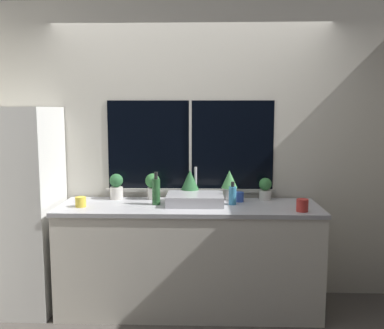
# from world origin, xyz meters

# --- Properties ---
(ground_plane) EXTENTS (14.00, 14.00, 0.00)m
(ground_plane) POSITION_xyz_m (0.00, 0.00, 0.00)
(ground_plane) COLOR #4C4742
(wall_back) EXTENTS (8.00, 0.09, 2.70)m
(wall_back) POSITION_xyz_m (0.00, 0.69, 1.35)
(wall_back) COLOR beige
(wall_back) RESTS_ON ground_plane
(wall_left) EXTENTS (0.06, 7.00, 2.70)m
(wall_left) POSITION_xyz_m (-2.09, 1.50, 1.35)
(wall_left) COLOR beige
(wall_left) RESTS_ON ground_plane
(wall_right) EXTENTS (0.06, 7.00, 2.70)m
(wall_right) POSITION_xyz_m (2.09, 1.50, 1.35)
(wall_right) COLOR beige
(wall_right) RESTS_ON ground_plane
(counter) EXTENTS (2.22, 0.65, 0.92)m
(counter) POSITION_xyz_m (0.00, 0.31, 0.46)
(counter) COLOR silver
(counter) RESTS_ON ground_plane
(refrigerator) EXTENTS (0.65, 0.67, 1.75)m
(refrigerator) POSITION_xyz_m (-1.48, 0.33, 0.88)
(refrigerator) COLOR silver
(refrigerator) RESTS_ON ground_plane
(sink) EXTENTS (0.48, 0.41, 0.30)m
(sink) POSITION_xyz_m (0.05, 0.35, 0.97)
(sink) COLOR #ADADB2
(sink) RESTS_ON counter
(potted_plant_far_left) EXTENTS (0.12, 0.12, 0.23)m
(potted_plant_far_left) POSITION_xyz_m (-0.67, 0.55, 1.04)
(potted_plant_far_left) COLOR silver
(potted_plant_far_left) RESTS_ON counter
(potted_plant_left) EXTENTS (0.13, 0.13, 0.24)m
(potted_plant_left) POSITION_xyz_m (-0.34, 0.55, 1.06)
(potted_plant_left) COLOR silver
(potted_plant_left) RESTS_ON counter
(potted_plant_center) EXTENTS (0.16, 0.16, 0.27)m
(potted_plant_center) POSITION_xyz_m (0.00, 0.55, 1.08)
(potted_plant_center) COLOR silver
(potted_plant_center) RESTS_ON counter
(potted_plant_right) EXTENTS (0.15, 0.15, 0.27)m
(potted_plant_right) POSITION_xyz_m (0.36, 0.55, 1.08)
(potted_plant_right) COLOR silver
(potted_plant_right) RESTS_ON counter
(potted_plant_far_right) EXTENTS (0.11, 0.11, 0.20)m
(potted_plant_far_right) POSITION_xyz_m (0.68, 0.55, 1.03)
(potted_plant_far_right) COLOR silver
(potted_plant_far_right) RESTS_ON counter
(soap_bottle) EXTENTS (0.06, 0.06, 0.20)m
(soap_bottle) POSITION_xyz_m (0.37, 0.35, 1.01)
(soap_bottle) COLOR teal
(soap_bottle) RESTS_ON counter
(bottle_tall) EXTENTS (0.07, 0.07, 0.28)m
(bottle_tall) POSITION_xyz_m (-0.28, 0.33, 1.04)
(bottle_tall) COLOR #235128
(bottle_tall) RESTS_ON counter
(mug_blue) EXTENTS (0.07, 0.07, 0.09)m
(mug_blue) POSITION_xyz_m (0.44, 0.46, 0.97)
(mug_blue) COLOR #3351AD
(mug_blue) RESTS_ON counter
(mug_yellow) EXTENTS (0.09, 0.09, 0.08)m
(mug_yellow) POSITION_xyz_m (-0.90, 0.22, 0.97)
(mug_yellow) COLOR gold
(mug_yellow) RESTS_ON counter
(mug_red) EXTENTS (0.09, 0.09, 0.10)m
(mug_red) POSITION_xyz_m (0.91, 0.11, 0.97)
(mug_red) COLOR #B72D28
(mug_red) RESTS_ON counter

